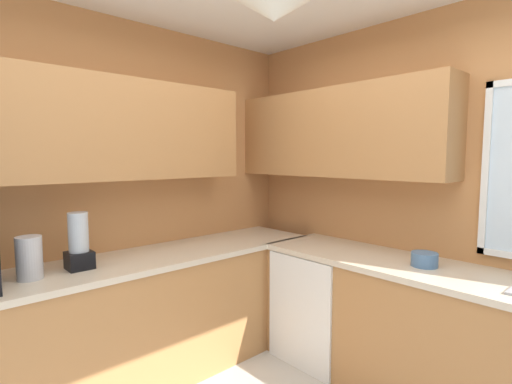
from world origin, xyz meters
TOP-DOWN VIEW (x-y plane):
  - room_shell at (-0.73, 0.54)m, footprint 3.56×3.43m
  - counter_run_left at (-1.41, 0.00)m, footprint 0.65×3.04m
  - counter_run_back at (0.21, 1.34)m, footprint 2.65×0.65m
  - dishwasher at (-0.75, 1.31)m, footprint 0.60×0.60m
  - kettle at (-1.39, -0.60)m, footprint 0.14×0.14m
  - bowl at (0.04, 1.34)m, footprint 0.16×0.16m
  - blender_appliance at (-1.41, -0.32)m, footprint 0.15×0.15m

SIDE VIEW (x-z plane):
  - dishwasher at x=-0.75m, z-range 0.00..0.86m
  - counter_run_left at x=-1.41m, z-range 0.00..0.91m
  - counter_run_back at x=0.21m, z-range 0.00..0.91m
  - bowl at x=0.04m, z-range 0.91..1.00m
  - kettle at x=-1.39m, z-range 0.91..1.16m
  - blender_appliance at x=-1.41m, z-range 0.89..1.25m
  - room_shell at x=-0.73m, z-range 0.49..3.18m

